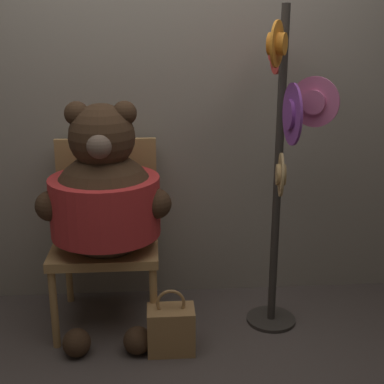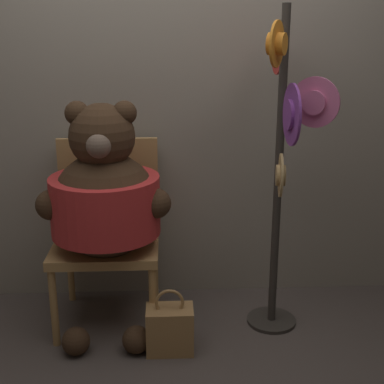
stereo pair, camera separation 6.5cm
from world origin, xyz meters
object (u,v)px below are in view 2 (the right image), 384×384
object	(u,v)px
teddy_bear	(105,199)
hat_display_rack	(283,145)
handbag_on_ground	(170,329)
chair	(108,225)

from	to	relation	value
teddy_bear	hat_display_rack	world-z (taller)	hat_display_rack
hat_display_rack	handbag_on_ground	world-z (taller)	hat_display_rack
chair	handbag_on_ground	bearing A→B (deg)	-50.79
chair	hat_display_rack	xyz separation A→B (m)	(0.94, -0.21, 0.50)
chair	teddy_bear	world-z (taller)	teddy_bear
chair	teddy_bear	distance (m)	0.29
teddy_bear	hat_display_rack	bearing A→B (deg)	-1.56
handbag_on_ground	hat_display_rack	bearing A→B (deg)	19.75
chair	hat_display_rack	distance (m)	1.09
handbag_on_ground	teddy_bear	bearing A→B (deg)	144.25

